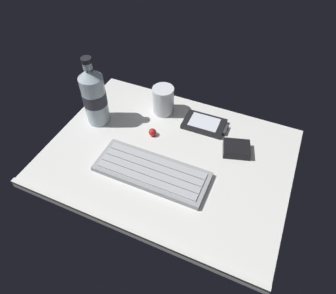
% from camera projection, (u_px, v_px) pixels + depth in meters
% --- Properties ---
extents(ground_plane, '(0.64, 0.48, 0.03)m').
position_uv_depth(ground_plane, '(168.00, 158.00, 0.82)').
color(ground_plane, silver).
extents(keyboard, '(0.29, 0.11, 0.02)m').
position_uv_depth(keyboard, '(152.00, 171.00, 0.77)').
color(keyboard, '#93969B').
rests_on(keyboard, ground_plane).
extents(handheld_device, '(0.13, 0.08, 0.02)m').
position_uv_depth(handheld_device, '(205.00, 124.00, 0.89)').
color(handheld_device, black).
rests_on(handheld_device, ground_plane).
extents(juice_cup, '(0.06, 0.06, 0.09)m').
position_uv_depth(juice_cup, '(163.00, 101.00, 0.91)').
color(juice_cup, silver).
rests_on(juice_cup, ground_plane).
extents(water_bottle, '(0.07, 0.07, 0.21)m').
position_uv_depth(water_bottle, '(94.00, 96.00, 0.84)').
color(water_bottle, silver).
rests_on(water_bottle, ground_plane).
extents(charger_block, '(0.08, 0.07, 0.02)m').
position_uv_depth(charger_block, '(236.00, 149.00, 0.81)').
color(charger_block, black).
rests_on(charger_block, ground_plane).
extents(trackball_mouse, '(0.02, 0.02, 0.02)m').
position_uv_depth(trackball_mouse, '(152.00, 132.00, 0.86)').
color(trackball_mouse, red).
rests_on(trackball_mouse, ground_plane).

